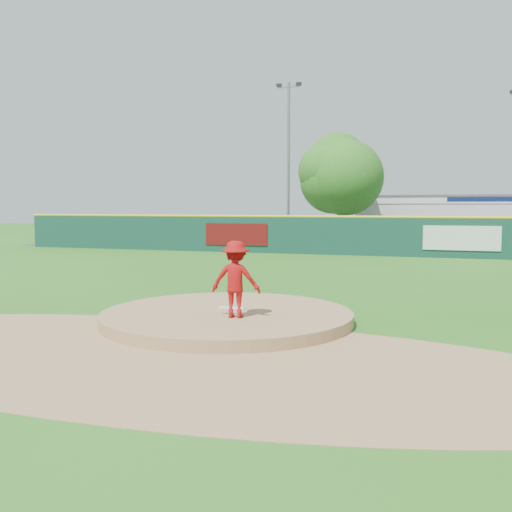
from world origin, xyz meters
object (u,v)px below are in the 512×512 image
(playground_slide, at_px, (132,231))
(van, at_px, (296,236))
(pool_building_grp, at_px, (469,219))
(light_pole_left, at_px, (288,155))
(deciduous_tree, at_px, (341,175))
(pitcher, at_px, (236,279))

(playground_slide, bearing_deg, van, 3.51)
(pool_building_grp, relative_size, playground_slide, 4.74)
(van, xyz_separation_m, light_pole_left, (-1.53, 3.75, 5.38))
(deciduous_tree, bearing_deg, playground_slide, -169.94)
(light_pole_left, bearing_deg, pitcher, -76.89)
(pitcher, xyz_separation_m, deciduous_tree, (-2.42, 25.58, 3.51))
(pitcher, height_order, light_pole_left, light_pole_left)
(pool_building_grp, distance_m, playground_slide, 23.73)
(deciduous_tree, height_order, light_pole_left, light_pole_left)
(van, height_order, playground_slide, playground_slide)
(deciduous_tree, bearing_deg, van, -144.75)
(deciduous_tree, xyz_separation_m, light_pole_left, (-4.00, 2.00, 1.50))
(pool_building_grp, relative_size, deciduous_tree, 2.07)
(van, distance_m, playground_slide, 11.31)
(playground_slide, height_order, deciduous_tree, deciduous_tree)
(van, bearing_deg, deciduous_tree, -41.81)
(deciduous_tree, bearing_deg, pool_building_grp, 41.16)
(van, bearing_deg, pitcher, -155.44)
(playground_slide, relative_size, deciduous_tree, 0.44)
(light_pole_left, bearing_deg, playground_slide, -155.54)
(pool_building_grp, height_order, light_pole_left, light_pole_left)
(playground_slide, relative_size, light_pole_left, 0.29)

